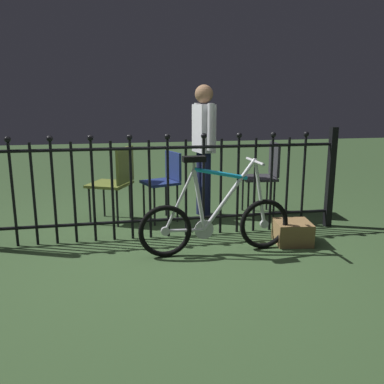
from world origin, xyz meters
TOP-DOWN VIEW (x-y plane):
  - ground_plane at (0.00, 0.00)m, footprint 20.00×20.00m
  - iron_fence at (-0.07, 0.56)m, footprint 3.71×0.07m
  - bicycle at (0.39, 0.02)m, footprint 1.43×0.40m
  - chair_navy at (0.08, 1.16)m, footprint 0.46×0.46m
  - chair_charcoal at (1.32, 1.19)m, footprint 0.44×0.43m
  - chair_olive at (-0.48, 1.17)m, footprint 0.57×0.57m
  - person_visitor at (0.55, 1.24)m, footprint 0.23×0.47m
  - display_crate at (1.20, 0.11)m, footprint 0.38×0.38m

SIDE VIEW (x-z plane):
  - ground_plane at x=0.00m, z-range 0.00..0.00m
  - display_crate at x=1.20m, z-range 0.00..0.22m
  - bicycle at x=0.39m, z-range -0.14..0.76m
  - chair_navy at x=0.08m, z-range 0.10..0.90m
  - chair_olive at x=-0.48m, z-range 0.09..0.96m
  - chair_charcoal at x=1.32m, z-range 0.09..0.97m
  - iron_fence at x=-0.07m, z-range 0.01..1.11m
  - person_visitor at x=0.55m, z-range 0.14..1.70m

